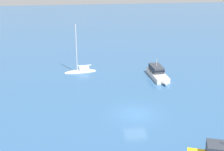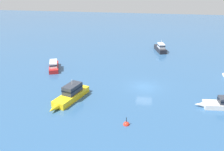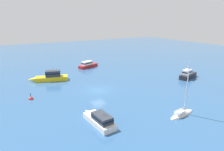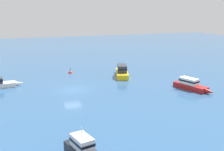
{
  "view_description": "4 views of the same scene",
  "coord_description": "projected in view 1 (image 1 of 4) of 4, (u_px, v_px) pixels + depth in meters",
  "views": [
    {
      "loc": [
        6.21,
        32.06,
        16.93
      ],
      "look_at": [
        1.95,
        -6.45,
        2.22
      ],
      "focal_mm": 52.95,
      "sensor_mm": 36.0,
      "label": 1
    },
    {
      "loc": [
        -36.95,
        -0.51,
        16.92
      ],
      "look_at": [
        1.23,
        5.49,
        1.13
      ],
      "focal_mm": 40.33,
      "sensor_mm": 36.0,
      "label": 2
    },
    {
      "loc": [
        -14.6,
        -30.59,
        12.63
      ],
      "look_at": [
        3.54,
        1.01,
        2.07
      ],
      "focal_mm": 31.64,
      "sensor_mm": 36.0,
      "label": 3
    },
    {
      "loc": [
        40.63,
        -7.4,
        12.25
      ],
      "look_at": [
        0.14,
        6.35,
        1.8
      ],
      "focal_mm": 44.79,
      "sensor_mm": 36.0,
      "label": 4
    }
  ],
  "objects": [
    {
      "name": "ground_plane",
      "position": [
        136.0,
        114.0,
        36.44
      ],
      "size": [
        160.0,
        160.0,
        0.0
      ],
      "primitive_type": "plane",
      "color": "#2D5684"
    },
    {
      "name": "powerboat",
      "position": [
        158.0,
        73.0,
        46.81
      ],
      "size": [
        2.28,
        6.58,
        2.57
      ],
      "rotation": [
        0.0,
        0.0,
        1.65
      ],
      "color": "silver",
      "rests_on": "ground"
    },
    {
      "name": "sailboat",
      "position": [
        81.0,
        71.0,
        49.01
      ],
      "size": [
        4.89,
        1.78,
        7.58
      ],
      "rotation": [
        0.0,
        0.0,
        0.13
      ],
      "color": "silver",
      "rests_on": "ground"
    }
  ]
}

